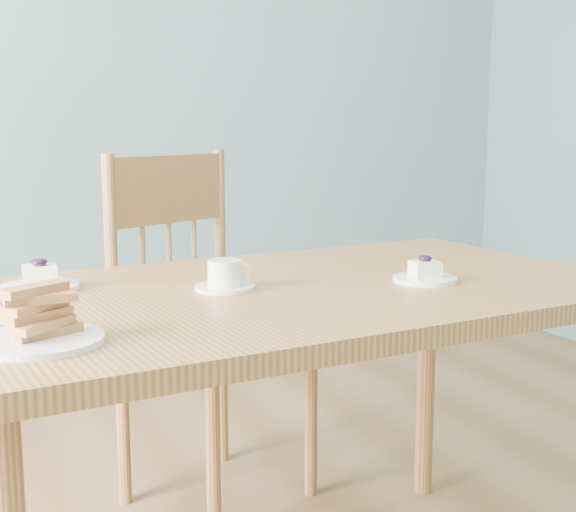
{
  "coord_description": "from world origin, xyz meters",
  "views": [
    {
      "loc": [
        -0.45,
        -1.32,
        1.11
      ],
      "look_at": [
        0.25,
        0.25,
        0.82
      ],
      "focal_mm": 50.0,
      "sensor_mm": 36.0,
      "label": 1
    }
  ],
  "objects_px": {
    "cheesecake_plate_near": "(425,275)",
    "cheesecake_plate_far": "(40,282)",
    "dining_table": "(292,321)",
    "dining_chair": "(205,325)",
    "coffee_cup": "(225,277)",
    "biscotti_plate": "(39,325)"
  },
  "relations": [
    {
      "from": "dining_chair",
      "to": "coffee_cup",
      "type": "xyz_separation_m",
      "value": [
        -0.16,
        -0.63,
        0.27
      ]
    },
    {
      "from": "dining_chair",
      "to": "cheesecake_plate_far",
      "type": "height_order",
      "value": "dining_chair"
    },
    {
      "from": "dining_chair",
      "to": "coffee_cup",
      "type": "bearing_deg",
      "value": -129.08
    },
    {
      "from": "cheesecake_plate_near",
      "to": "coffee_cup",
      "type": "height_order",
      "value": "coffee_cup"
    },
    {
      "from": "dining_chair",
      "to": "cheesecake_plate_far",
      "type": "distance_m",
      "value": 0.75
    },
    {
      "from": "dining_table",
      "to": "dining_chair",
      "type": "height_order",
      "value": "dining_chair"
    },
    {
      "from": "coffee_cup",
      "to": "biscotti_plate",
      "type": "relative_size",
      "value": 0.62
    },
    {
      "from": "dining_chair",
      "to": "cheesecake_plate_near",
      "type": "height_order",
      "value": "dining_chair"
    },
    {
      "from": "dining_chair",
      "to": "biscotti_plate",
      "type": "bearing_deg",
      "value": -147.0
    },
    {
      "from": "cheesecake_plate_far",
      "to": "biscotti_plate",
      "type": "distance_m",
      "value": 0.42
    },
    {
      "from": "dining_table",
      "to": "dining_chair",
      "type": "bearing_deg",
      "value": 83.16
    },
    {
      "from": "cheesecake_plate_far",
      "to": "coffee_cup",
      "type": "bearing_deg",
      "value": -23.06
    },
    {
      "from": "dining_table",
      "to": "dining_chair",
      "type": "xyz_separation_m",
      "value": [
        0.02,
        0.66,
        -0.17
      ]
    },
    {
      "from": "cheesecake_plate_far",
      "to": "biscotti_plate",
      "type": "height_order",
      "value": "biscotti_plate"
    },
    {
      "from": "dining_table",
      "to": "coffee_cup",
      "type": "xyz_separation_m",
      "value": [
        -0.14,
        0.02,
        0.1
      ]
    },
    {
      "from": "dining_chair",
      "to": "coffee_cup",
      "type": "relative_size",
      "value": 8.25
    },
    {
      "from": "cheesecake_plate_near",
      "to": "coffee_cup",
      "type": "xyz_separation_m",
      "value": [
        -0.43,
        0.1,
        0.01
      ]
    },
    {
      "from": "cheesecake_plate_near",
      "to": "dining_table",
      "type": "bearing_deg",
      "value": 165.68
    },
    {
      "from": "cheesecake_plate_near",
      "to": "cheesecake_plate_far",
      "type": "height_order",
      "value": "cheesecake_plate_far"
    },
    {
      "from": "dining_chair",
      "to": "cheesecake_plate_near",
      "type": "distance_m",
      "value": 0.82
    },
    {
      "from": "dining_table",
      "to": "cheesecake_plate_near",
      "type": "relative_size",
      "value": 10.8
    },
    {
      "from": "cheesecake_plate_far",
      "to": "cheesecake_plate_near",
      "type": "bearing_deg",
      "value": -17.65
    }
  ]
}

